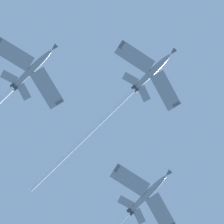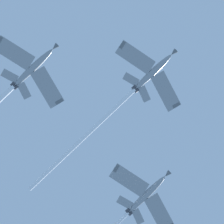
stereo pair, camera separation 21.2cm
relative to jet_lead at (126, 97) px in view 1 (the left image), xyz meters
The scene contains 2 objects.
jet_lead is the anchor object (origin of this frame).
jet_left_wing 27.16m from the jet_lead, 104.85° to the left, with size 40.53×26.75×11.58m.
Camera 1 is at (-14.44, -29.56, 1.75)m, focal length 80.78 mm.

